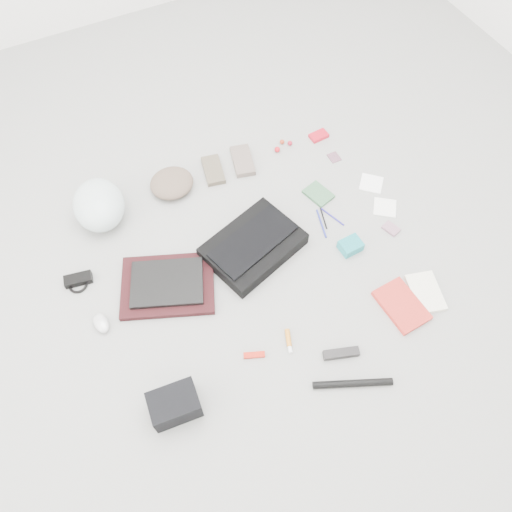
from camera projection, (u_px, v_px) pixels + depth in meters
name	position (u px, v px, depth m)	size (l,w,h in m)	color
ground_plane	(256.00, 262.00, 2.21)	(4.00, 4.00, 0.00)	gray
messenger_bag	(253.00, 246.00, 2.22)	(0.41, 0.29, 0.07)	black
bag_flap	(253.00, 241.00, 2.18)	(0.39, 0.18, 0.01)	black
laptop_sleeve	(168.00, 285.00, 2.14)	(0.39, 0.30, 0.03)	black
laptop	(167.00, 283.00, 2.12)	(0.30, 0.22, 0.02)	black
bike_helmet	(99.00, 205.00, 2.27)	(0.23, 0.29, 0.17)	silver
beanie	(172.00, 183.00, 2.40)	(0.21, 0.20, 0.07)	brown
mitten_left	(213.00, 170.00, 2.47)	(0.09, 0.18, 0.03)	brown
mitten_right	(243.00, 161.00, 2.50)	(0.10, 0.19, 0.03)	#716057
power_brick	(78.00, 279.00, 2.15)	(0.12, 0.05, 0.03)	black
cable_coil	(78.00, 285.00, 2.15)	(0.08, 0.08, 0.01)	black
mouse	(101.00, 323.00, 2.04)	(0.06, 0.10, 0.04)	silver
camera_bag	(175.00, 405.00, 1.83)	(0.18, 0.13, 0.12)	black
multitool	(254.00, 355.00, 1.98)	(0.09, 0.02, 0.01)	#B5190A
toiletry_tube_white	(289.00, 346.00, 2.00)	(0.02, 0.02, 0.06)	white
toiletry_tube_orange	(288.00, 338.00, 2.02)	(0.02, 0.02, 0.07)	#C7741E
u_lock	(341.00, 353.00, 1.98)	(0.14, 0.04, 0.03)	black
bike_pump	(353.00, 383.00, 1.92)	(0.03, 0.03, 0.31)	black
book_red	(401.00, 305.00, 2.09)	(0.15, 0.22, 0.02)	red
book_white	(425.00, 292.00, 2.12)	(0.12, 0.19, 0.02)	white
notepad	(318.00, 194.00, 2.40)	(0.10, 0.13, 0.02)	#376140
pen_blue	(321.00, 223.00, 2.32)	(0.01, 0.01, 0.16)	navy
pen_black	(324.00, 218.00, 2.33)	(0.01, 0.01, 0.12)	black
pen_navy	(333.00, 217.00, 2.34)	(0.01, 0.01, 0.14)	navy
accordion_wallet	(351.00, 246.00, 2.23)	(0.10, 0.08, 0.05)	teal
card_deck	(391.00, 229.00, 2.30)	(0.05, 0.07, 0.01)	#9D6C80
napkin_top	(371.00, 183.00, 2.44)	(0.11, 0.11, 0.01)	white
napkin_bottom	(385.00, 207.00, 2.37)	(0.10, 0.10, 0.01)	white
lollipop_a	(277.00, 150.00, 2.54)	(0.03, 0.03, 0.03)	red
lollipop_b	(282.00, 142.00, 2.57)	(0.02, 0.02, 0.02)	#A53319
lollipop_c	(290.00, 143.00, 2.57)	(0.03, 0.03, 0.03)	maroon
altoids_tin	(319.00, 136.00, 2.60)	(0.09, 0.06, 0.02)	red
stamp_sheet	(334.00, 157.00, 2.53)	(0.05, 0.06, 0.00)	#734859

